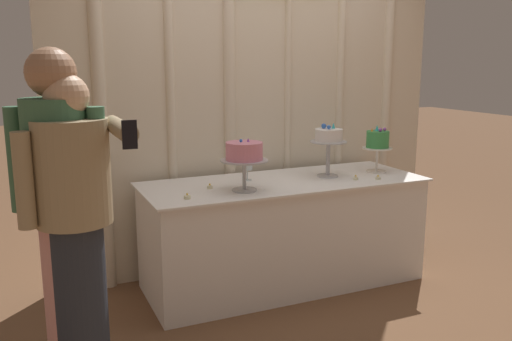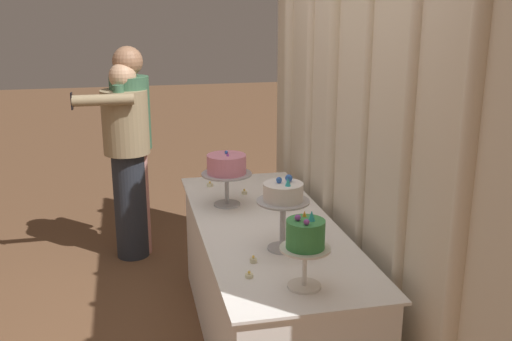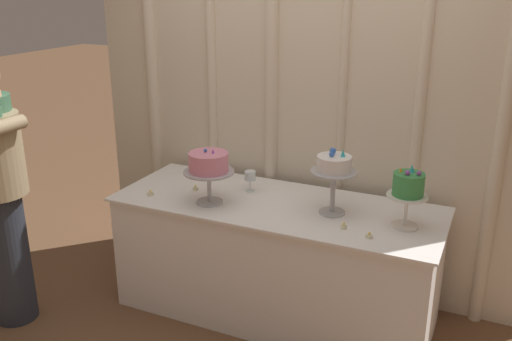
{
  "view_description": "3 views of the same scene",
  "coord_description": "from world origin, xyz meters",
  "views": [
    {
      "loc": [
        -1.76,
        -3.34,
        1.66
      ],
      "look_at": [
        -0.21,
        0.14,
        0.88
      ],
      "focal_mm": 37.88,
      "sensor_mm": 36.0,
      "label": 1
    },
    {
      "loc": [
        3.14,
        -0.66,
        2.05
      ],
      "look_at": [
        -0.32,
        0.11,
        1.03
      ],
      "focal_mm": 41.4,
      "sensor_mm": 36.0,
      "label": 2
    },
    {
      "loc": [
        1.24,
        -2.92,
        2.15
      ],
      "look_at": [
        -0.12,
        0.06,
        1.01
      ],
      "focal_mm": 39.09,
      "sensor_mm": 36.0,
      "label": 3
    }
  ],
  "objects": [
    {
      "name": "guest_man_pink_jacket",
      "position": [
        -1.59,
        -0.63,
        0.96
      ],
      "size": [
        0.44,
        0.41,
        1.72
      ],
      "color": "#D6938E",
      "rests_on": "ground_plane"
    },
    {
      "name": "tealight_near_right",
      "position": [
        0.5,
        -0.09,
        0.81
      ],
      "size": [
        0.04,
        0.04,
        0.04
      ],
      "color": "beige",
      "rests_on": "cake_table"
    },
    {
      "name": "cake_display_leftmost",
      "position": [
        -0.39,
        -0.07,
        1.05
      ],
      "size": [
        0.32,
        0.32,
        0.36
      ],
      "color": "#B2B2B7",
      "rests_on": "cake_table"
    },
    {
      "name": "tealight_far_right",
      "position": [
        0.65,
        -0.14,
        0.8
      ],
      "size": [
        0.04,
        0.04,
        0.03
      ],
      "color": "beige",
      "rests_on": "cake_table"
    },
    {
      "name": "wine_glass",
      "position": [
        -0.24,
        0.22,
        0.9
      ],
      "size": [
        0.07,
        0.07,
        0.14
      ],
      "color": "silver",
      "rests_on": "cake_table"
    },
    {
      "name": "cake_display_rightmost",
      "position": [
        0.81,
        0.08,
        1.03
      ],
      "size": [
        0.23,
        0.23,
        0.37
      ],
      "color": "silver",
      "rests_on": "cake_table"
    },
    {
      "name": "tealight_far_left",
      "position": [
        -0.8,
        -0.12,
        0.81
      ],
      "size": [
        0.05,
        0.05,
        0.04
      ],
      "color": "beige",
      "rests_on": "cake_table"
    },
    {
      "name": "tealight_near_left",
      "position": [
        -0.58,
        0.08,
        0.81
      ],
      "size": [
        0.04,
        0.04,
        0.04
      ],
      "color": "beige",
      "rests_on": "cake_table"
    },
    {
      "name": "cake_table",
      "position": [
        0.0,
        0.1,
        0.4
      ],
      "size": [
        2.09,
        0.8,
        0.79
      ],
      "color": "white",
      "rests_on": "ground_plane"
    },
    {
      "name": "draped_curtain",
      "position": [
        -0.02,
        0.58,
        1.48
      ],
      "size": [
        3.24,
        0.19,
        2.74
      ],
      "color": "beige",
      "rests_on": "ground_plane"
    },
    {
      "name": "guest_girl_blue_dress",
      "position": [
        -1.54,
        -0.68,
        0.87
      ],
      "size": [
        0.51,
        0.61,
        1.6
      ],
      "color": "#282D38",
      "rests_on": "ground_plane"
    },
    {
      "name": "cake_display_center",
      "position": [
        0.37,
        0.1,
        1.08
      ],
      "size": [
        0.28,
        0.28,
        0.41
      ],
      "color": "#B2B2B7",
      "rests_on": "cake_table"
    }
  ]
}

